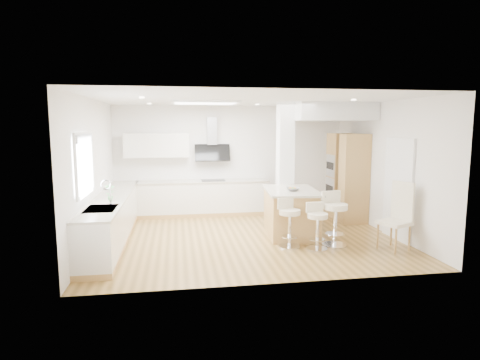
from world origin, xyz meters
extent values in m
plane|color=#A37A3C|center=(0.00, 0.00, 0.00)|extent=(6.00, 6.00, 0.00)
cube|color=white|center=(0.00, 0.00, 0.00)|extent=(6.00, 5.00, 0.02)
cube|color=white|center=(0.00, 2.50, 1.40)|extent=(6.00, 0.04, 2.80)
cube|color=white|center=(-3.00, 0.00, 1.40)|extent=(0.04, 5.00, 2.80)
cube|color=white|center=(3.00, 0.00, 1.40)|extent=(0.04, 5.00, 2.80)
cube|color=white|center=(-0.80, 0.60, 2.77)|extent=(1.40, 0.95, 0.05)
cube|color=white|center=(-0.80, 0.60, 2.76)|extent=(1.25, 0.80, 0.03)
cylinder|color=white|center=(-2.00, 1.50, 2.78)|extent=(0.10, 0.10, 0.02)
cylinder|color=white|center=(-2.00, -0.50, 2.78)|extent=(0.10, 0.10, 0.02)
cylinder|color=white|center=(0.50, 1.50, 2.78)|extent=(0.10, 0.10, 0.02)
cylinder|color=white|center=(2.00, 1.00, 2.78)|extent=(0.10, 0.10, 0.02)
cylinder|color=white|center=(2.00, -0.50, 2.78)|extent=(0.10, 0.10, 0.02)
cube|color=white|center=(-2.96, -0.90, 1.65)|extent=(0.03, 1.15, 0.95)
cube|color=white|center=(-2.95, -0.90, 2.15)|extent=(0.04, 1.28, 0.06)
cube|color=white|center=(-2.95, -0.90, 1.15)|extent=(0.04, 1.28, 0.06)
cube|color=white|center=(-2.95, -1.51, 1.65)|extent=(0.04, 0.06, 0.95)
cube|color=white|center=(-2.95, -0.29, 1.65)|extent=(0.04, 0.06, 0.95)
cube|color=#B4B6BC|center=(-2.94, -0.90, 2.08)|extent=(0.03, 1.18, 0.14)
cube|color=#463E37|center=(2.99, -0.60, 1.00)|extent=(0.02, 0.90, 2.00)
cube|color=white|center=(2.97, -0.60, 1.00)|extent=(0.05, 1.00, 2.10)
cube|color=tan|center=(-2.70, 0.25, 0.05)|extent=(0.60, 4.50, 0.10)
cube|color=silver|center=(-2.70, 0.25, 0.48)|extent=(0.60, 4.50, 0.76)
cube|color=beige|center=(-2.70, 0.25, 0.88)|extent=(0.63, 4.50, 0.04)
cube|color=#A2A2A7|center=(-2.70, -1.00, 0.89)|extent=(0.50, 0.75, 0.02)
cube|color=#A2A2A7|center=(-2.70, -1.18, 0.84)|extent=(0.40, 0.34, 0.10)
cube|color=#A2A2A7|center=(-2.70, -0.82, 0.84)|extent=(0.40, 0.34, 0.10)
cylinder|color=silver|center=(-2.58, -0.70, 1.08)|extent=(0.02, 0.02, 0.36)
torus|color=silver|center=(-2.65, -0.70, 1.26)|extent=(0.18, 0.02, 0.18)
imported|color=#4D9851|center=(-2.65, -0.35, 1.06)|extent=(0.17, 0.12, 0.33)
cube|color=tan|center=(-0.75, 2.20, 0.05)|extent=(3.30, 0.60, 0.10)
cube|color=silver|center=(-0.75, 2.20, 0.48)|extent=(3.30, 0.60, 0.76)
cube|color=beige|center=(-0.75, 2.20, 0.88)|extent=(3.33, 0.63, 0.04)
cube|color=black|center=(-0.50, 2.20, 0.91)|extent=(0.60, 0.40, 0.01)
cube|color=silver|center=(-1.90, 2.33, 1.80)|extent=(1.60, 0.34, 0.60)
cube|color=#A2A2A7|center=(-0.50, 2.40, 2.15)|extent=(0.25, 0.18, 0.70)
cube|color=black|center=(-0.50, 2.32, 1.60)|extent=(0.90, 0.26, 0.44)
cube|color=white|center=(1.05, 0.95, 1.40)|extent=(0.35, 0.35, 2.80)
cube|color=white|center=(2.10, 1.40, 2.60)|extent=(1.78, 2.20, 0.40)
cube|color=tan|center=(2.68, 1.50, 1.05)|extent=(0.62, 0.62, 2.10)
cube|color=tan|center=(2.68, 0.80, 1.05)|extent=(0.62, 0.40, 2.10)
cube|color=#A2A2A7|center=(2.37, 1.50, 1.30)|extent=(0.02, 0.55, 0.55)
cube|color=#A2A2A7|center=(2.37, 1.50, 0.72)|extent=(0.02, 0.55, 0.55)
cube|color=black|center=(2.36, 1.50, 1.30)|extent=(0.01, 0.45, 0.18)
cube|color=black|center=(2.36, 1.50, 0.72)|extent=(0.01, 0.45, 0.18)
cube|color=tan|center=(0.95, 0.08, 0.46)|extent=(1.10, 1.58, 0.92)
cube|color=beige|center=(0.95, 0.08, 0.94)|extent=(1.19, 1.67, 0.04)
imported|color=gray|center=(0.93, -0.08, 0.99)|extent=(0.30, 0.30, 0.07)
sphere|color=orange|center=(0.98, -0.09, 1.00)|extent=(0.08, 0.08, 0.07)
sphere|color=orange|center=(0.89, -0.06, 1.00)|extent=(0.08, 0.08, 0.07)
sphere|color=#6EA436|center=(0.93, -0.13, 1.00)|extent=(0.08, 0.08, 0.07)
cylinder|color=silver|center=(0.67, -0.81, 0.01)|extent=(0.49, 0.49, 0.03)
cylinder|color=silver|center=(0.67, -0.81, 0.33)|extent=(0.08, 0.08, 0.61)
cylinder|color=silver|center=(0.67, -0.81, 0.21)|extent=(0.38, 0.38, 0.01)
cylinder|color=#F2E6C5|center=(0.67, -0.81, 0.68)|extent=(0.47, 0.47, 0.09)
cube|color=#F2E6C5|center=(0.64, -0.67, 0.82)|extent=(0.36, 0.12, 0.21)
cylinder|color=silver|center=(1.14, -1.03, 0.01)|extent=(0.42, 0.42, 0.03)
cylinder|color=silver|center=(1.14, -1.03, 0.31)|extent=(0.07, 0.07, 0.58)
cylinder|color=silver|center=(1.14, -1.03, 0.20)|extent=(0.32, 0.32, 0.01)
cylinder|color=#F2E6C5|center=(1.14, -1.03, 0.64)|extent=(0.40, 0.40, 0.09)
cube|color=#F2E6C5|center=(1.13, -0.89, 0.77)|extent=(0.34, 0.07, 0.20)
cylinder|color=silver|center=(1.55, -0.87, 0.02)|extent=(0.55, 0.55, 0.03)
cylinder|color=silver|center=(1.55, -0.87, 0.37)|extent=(0.09, 0.09, 0.69)
cylinder|color=silver|center=(1.55, -0.87, 0.23)|extent=(0.43, 0.43, 0.02)
cylinder|color=#F2E6C5|center=(1.55, -0.87, 0.77)|extent=(0.53, 0.53, 0.11)
cube|color=#F2E6C5|center=(1.52, -0.70, 0.93)|extent=(0.41, 0.13, 0.23)
cube|color=#F2E6C5|center=(2.53, -1.27, 0.51)|extent=(0.64, 0.64, 0.07)
cube|color=#F2E6C5|center=(2.73, -1.18, 0.87)|extent=(0.23, 0.44, 0.78)
cylinder|color=tan|center=(2.43, -1.53, 0.24)|extent=(0.05, 0.05, 0.48)
cylinder|color=tan|center=(2.27, -1.17, 0.24)|extent=(0.05, 0.05, 0.48)
cylinder|color=tan|center=(2.79, -1.37, 0.24)|extent=(0.05, 0.05, 0.48)
cylinder|color=tan|center=(2.63, -1.01, 0.24)|extent=(0.05, 0.05, 0.48)
camera|label=1|loc=(-1.42, -7.95, 2.29)|focal=30.00mm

